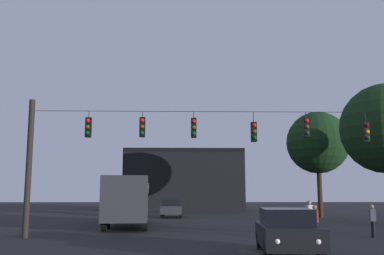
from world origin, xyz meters
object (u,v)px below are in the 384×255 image
(car_far_left, at_px, (171,208))
(tree_left_silhouette, at_px, (318,143))
(pedestrian_crossing_left, at_px, (315,220))
(city_bus, at_px, (128,196))
(car_near_right, at_px, (287,231))
(pedestrian_crossing_center, at_px, (373,219))
(pedestrian_crossing_right, at_px, (310,215))

(car_far_left, bearing_deg, tree_left_silhouette, -4.92)
(pedestrian_crossing_left, height_order, tree_left_silhouette, tree_left_silhouette)
(city_bus, height_order, pedestrian_crossing_left, city_bus)
(car_near_right, bearing_deg, pedestrian_crossing_center, 47.10)
(car_near_right, relative_size, tree_left_silhouette, 0.48)
(city_bus, distance_m, pedestrian_crossing_left, 13.02)
(car_near_right, height_order, tree_left_silhouette, tree_left_silhouette)
(car_far_left, xyz_separation_m, pedestrian_crossing_center, (9.83, -18.67, 0.05))
(pedestrian_crossing_center, relative_size, pedestrian_crossing_right, 0.90)
(tree_left_silhouette, bearing_deg, car_near_right, -109.97)
(pedestrian_crossing_left, relative_size, tree_left_silhouette, 0.16)
(pedestrian_crossing_center, bearing_deg, pedestrian_crossing_left, -164.77)
(car_far_left, xyz_separation_m, tree_left_silhouette, (12.90, -1.11, 5.71))
(pedestrian_crossing_center, bearing_deg, car_far_left, 117.76)
(car_near_right, xyz_separation_m, pedestrian_crossing_center, (5.43, 5.85, 0.05))
(city_bus, distance_m, pedestrian_crossing_center, 14.84)
(pedestrian_crossing_right, relative_size, tree_left_silhouette, 0.18)
(car_far_left, bearing_deg, city_bus, -103.60)
(pedestrian_crossing_right, bearing_deg, pedestrian_crossing_left, -99.87)
(car_far_left, xyz_separation_m, pedestrian_crossing_right, (7.25, -17.34, 0.17))
(pedestrian_crossing_center, relative_size, tree_left_silhouette, 0.16)
(city_bus, relative_size, car_far_left, 2.56)
(pedestrian_crossing_center, distance_m, tree_left_silhouette, 18.70)
(pedestrian_crossing_right, height_order, tree_left_silhouette, tree_left_silhouette)
(pedestrian_crossing_left, height_order, pedestrian_crossing_right, pedestrian_crossing_right)
(pedestrian_crossing_right, bearing_deg, pedestrian_crossing_center, -27.22)
(car_far_left, relative_size, tree_left_silhouette, 0.47)
(city_bus, relative_size, pedestrian_crossing_left, 7.35)
(city_bus, relative_size, pedestrian_crossing_center, 7.32)
(pedestrian_crossing_center, height_order, pedestrian_crossing_right, pedestrian_crossing_right)
(car_near_right, distance_m, car_far_left, 24.91)
(pedestrian_crossing_center, bearing_deg, pedestrian_crossing_right, 152.78)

